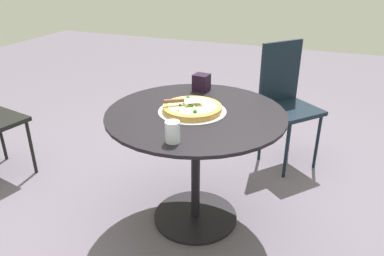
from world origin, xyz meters
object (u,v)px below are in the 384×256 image
Objects in this scene: pizza_server at (183,101)px; pizza_on_tray at (192,109)px; patio_chair_far at (286,96)px; napkin_dispenser at (201,82)px; drinking_cup at (173,132)px; patio_table at (196,140)px.

pizza_on_tray is at bearing 100.09° from pizza_server.
napkin_dispenser is at bearing -38.79° from patio_chair_far.
pizza_server is 2.01× the size of drinking_cup.
napkin_dispenser is 0.78m from patio_chair_far.
pizza_on_tray is 1.04m from patio_chair_far.
pizza_on_tray is 0.37m from drinking_cup.
pizza_on_tray is 0.07m from pizza_server.
patio_chair_far is at bearing 157.40° from pizza_on_tray.
napkin_dispenser is at bearing -175.82° from pizza_server.
pizza_on_tray is 1.86× the size of pizza_server.
patio_chair_far reaches higher than napkin_dispenser.
drinking_cup is at bearing 7.69° from pizza_on_tray.
drinking_cup is (0.37, 0.03, 0.22)m from patio_table.
pizza_on_tray is at bearing -172.31° from drinking_cup.
patio_table is 4.92× the size of pizza_server.
pizza_server is (0.01, -0.05, 0.04)m from pizza_on_tray.
patio_chair_far is at bearing 155.11° from pizza_server.
napkin_dispenser is (-0.37, -0.03, -0.01)m from pizza_server.
patio_table is at bearing 98.42° from pizza_on_tray.
napkin_dispenser reaches higher than pizza_server.
patio_table is 9.90× the size of drinking_cup.
pizza_on_tray is at bearing -22.60° from patio_chair_far.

